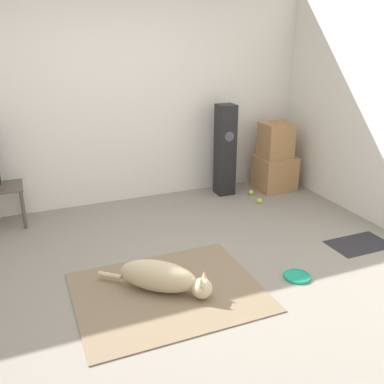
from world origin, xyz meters
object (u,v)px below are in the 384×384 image
at_px(dog, 162,277).
at_px(cardboard_box_lower, 274,173).
at_px(cardboard_box_upper, 276,140).
at_px(tennis_ball_near_speaker, 260,201).
at_px(floor_speaker, 225,150).
at_px(tennis_ball_by_boxes, 251,192).
at_px(frisbee, 297,276).

distance_m(dog, cardboard_box_lower, 2.78).
height_order(cardboard_box_upper, tennis_ball_near_speaker, cardboard_box_upper).
xyz_separation_m(cardboard_box_lower, floor_speaker, (-0.70, 0.10, 0.35)).
xyz_separation_m(dog, cardboard_box_lower, (2.17, 1.74, 0.09)).
bearing_deg(cardboard_box_upper, floor_speaker, 172.45).
xyz_separation_m(dog, cardboard_box_upper, (2.15, 1.75, 0.53)).
height_order(cardboard_box_lower, tennis_ball_near_speaker, cardboard_box_lower).
bearing_deg(tennis_ball_by_boxes, tennis_ball_near_speaker, -99.28).
relative_size(frisbee, tennis_ball_near_speaker, 3.53).
bearing_deg(cardboard_box_upper, cardboard_box_lower, -19.84).
height_order(cardboard_box_lower, tennis_ball_by_boxes, cardboard_box_lower).
bearing_deg(cardboard_box_lower, cardboard_box_upper, 160.16).
relative_size(cardboard_box_upper, floor_speaker, 0.39).
height_order(frisbee, tennis_ball_near_speaker, tennis_ball_near_speaker).
relative_size(dog, tennis_ball_near_speaker, 12.06).
bearing_deg(tennis_ball_by_boxes, frisbee, -108.41).
distance_m(floor_speaker, tennis_ball_by_boxes, 0.65).
bearing_deg(tennis_ball_near_speaker, cardboard_box_lower, 40.93).
bearing_deg(cardboard_box_upper, tennis_ball_by_boxes, -164.84).
bearing_deg(cardboard_box_lower, frisbee, -117.42).
height_order(cardboard_box_upper, floor_speaker, floor_speaker).
distance_m(dog, tennis_ball_by_boxes, 2.41).
distance_m(cardboard_box_lower, tennis_ball_by_boxes, 0.46).
height_order(floor_speaker, tennis_ball_by_boxes, floor_speaker).
distance_m(dog, tennis_ball_near_speaker, 2.19).
bearing_deg(cardboard_box_lower, dog, -141.15).
height_order(cardboard_box_lower, cardboard_box_upper, cardboard_box_upper).
xyz_separation_m(cardboard_box_lower, tennis_ball_near_speaker, (-0.45, -0.39, -0.19)).
bearing_deg(cardboard_box_lower, tennis_ball_by_boxes, -165.82).
xyz_separation_m(dog, floor_speaker, (1.47, 1.84, 0.44)).
distance_m(tennis_ball_by_boxes, tennis_ball_near_speaker, 0.29).
height_order(dog, cardboard_box_upper, cardboard_box_upper).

